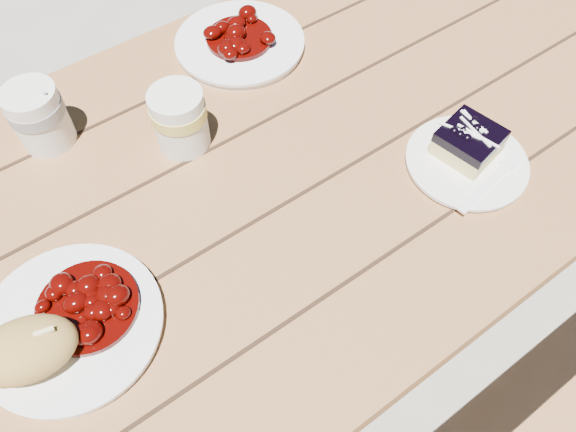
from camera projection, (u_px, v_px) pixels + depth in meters
ground at (295, 325)px, 1.55m from camera, size 60.00×60.00×0.00m
picnic_table at (299, 203)px, 1.06m from camera, size 2.00×1.55×0.75m
main_plate at (71, 326)px, 0.74m from camera, size 0.24×0.24×0.02m
goulash_stew at (84, 302)px, 0.73m from camera, size 0.14×0.14×0.04m
bread_roll at (25, 350)px, 0.68m from camera, size 0.14×0.11×0.07m
dessert_plate at (466, 162)px, 0.90m from camera, size 0.19×0.19×0.01m
blueberry_cake at (469, 142)px, 0.89m from camera, size 0.10×0.10×0.05m
fork_dessert at (484, 188)px, 0.86m from camera, size 0.16×0.05×0.00m
coffee_cup at (39, 117)px, 0.89m from camera, size 0.09×0.09×0.11m
second_plate at (240, 44)px, 1.06m from camera, size 0.24×0.24×0.02m
second_stew at (239, 31)px, 1.03m from camera, size 0.12×0.12×0.04m
second_cup at (180, 120)px, 0.89m from camera, size 0.09×0.09×0.11m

